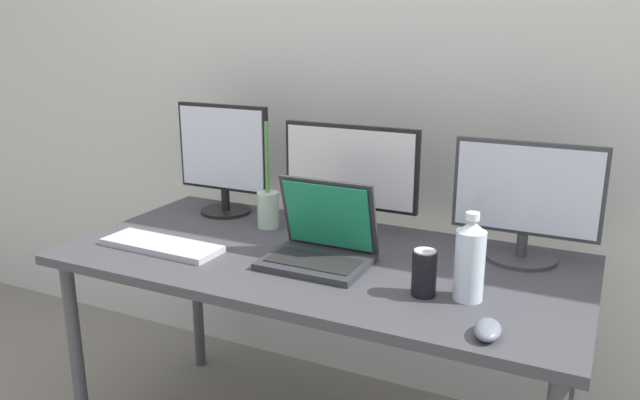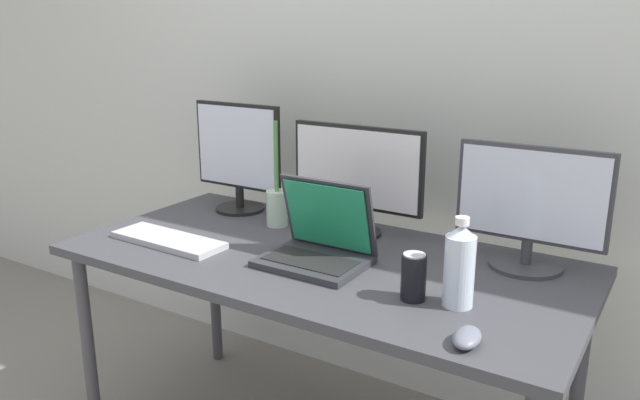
{
  "view_description": "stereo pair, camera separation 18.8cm",
  "coord_description": "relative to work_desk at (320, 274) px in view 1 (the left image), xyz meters",
  "views": [
    {
      "loc": [
        0.79,
        -1.63,
        1.43
      ],
      "look_at": [
        0.0,
        0.0,
        0.92
      ],
      "focal_mm": 35.0,
      "sensor_mm": 36.0,
      "label": 1
    },
    {
      "loc": [
        0.96,
        -1.54,
        1.43
      ],
      "look_at": [
        0.0,
        0.0,
        0.92
      ],
      "focal_mm": 35.0,
      "sensor_mm": 36.0,
      "label": 2
    }
  ],
  "objects": [
    {
      "name": "monitor_right",
      "position": [
        0.57,
        0.24,
        0.25
      ],
      "size": [
        0.43,
        0.21,
        0.36
      ],
      "color": "#38383D",
      "rests_on": "work_desk"
    },
    {
      "name": "monitor_left",
      "position": [
        -0.53,
        0.26,
        0.28
      ],
      "size": [
        0.38,
        0.19,
        0.41
      ],
      "color": "black",
      "rests_on": "work_desk"
    },
    {
      "name": "mouse_by_keyboard",
      "position": [
        0.57,
        -0.3,
        0.08
      ],
      "size": [
        0.07,
        0.11,
        0.03
      ],
      "primitive_type": "ellipsoid",
      "rotation": [
        0.0,
        0.0,
        0.11
      ],
      "color": "slate",
      "rests_on": "work_desk"
    },
    {
      "name": "water_bottle",
      "position": [
        0.49,
        -0.12,
        0.17
      ],
      "size": [
        0.08,
        0.08,
        0.24
      ],
      "color": "silver",
      "rests_on": "work_desk"
    },
    {
      "name": "bamboo_vase",
      "position": [
        -0.29,
        0.18,
        0.14
      ],
      "size": [
        0.08,
        0.08,
        0.38
      ],
      "color": "#B2D1B7",
      "rests_on": "work_desk"
    },
    {
      "name": "wall_back",
      "position": [
        0.0,
        0.59,
        0.62
      ],
      "size": [
        7.0,
        0.08,
        2.6
      ],
      "primitive_type": "cube",
      "color": "silver",
      "rests_on": "ground"
    },
    {
      "name": "soda_can_near_keyboard",
      "position": [
        0.37,
        -0.14,
        0.13
      ],
      "size": [
        0.07,
        0.07,
        0.13
      ],
      "color": "black",
      "rests_on": "work_desk"
    },
    {
      "name": "laptop_silver",
      "position": [
        0.02,
        -0.04,
        0.12
      ],
      "size": [
        0.31,
        0.24,
        0.25
      ],
      "color": "#2D2D33",
      "rests_on": "work_desk"
    },
    {
      "name": "monitor_center",
      "position": [
        -0.01,
        0.24,
        0.27
      ],
      "size": [
        0.48,
        0.17,
        0.37
      ],
      "color": "black",
      "rests_on": "work_desk"
    },
    {
      "name": "keyboard_main",
      "position": [
        -0.49,
        -0.16,
        0.07
      ],
      "size": [
        0.41,
        0.15,
        0.02
      ],
      "primitive_type": "cube",
      "rotation": [
        0.0,
        0.0,
        -0.03
      ],
      "color": "#B2B2B7",
      "rests_on": "work_desk"
    },
    {
      "name": "work_desk",
      "position": [
        0.0,
        0.0,
        0.0
      ],
      "size": [
        1.6,
        0.77,
        0.74
      ],
      "color": "#424247",
      "rests_on": "ground"
    }
  ]
}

